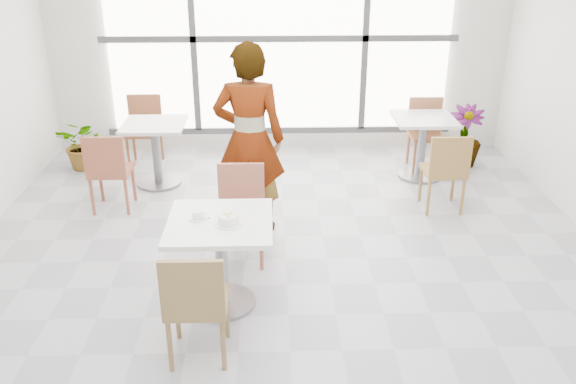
{
  "coord_description": "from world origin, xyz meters",
  "views": [
    {
      "loc": [
        -0.12,
        -4.33,
        2.78
      ],
      "look_at": [
        0.0,
        -0.3,
        1.0
      ],
      "focal_mm": 37.23,
      "sensor_mm": 36.0,
      "label": 1
    }
  ],
  "objects_px": {
    "bg_chair_left_far": "(144,125)",
    "plant_left": "(83,144)",
    "oatmeal_bowl": "(229,219)",
    "bg_table_left": "(156,145)",
    "bg_chair_right_far": "(426,128)",
    "plant_right": "(464,136)",
    "coffee_cup": "(198,216)",
    "bg_chair_left_near": "(108,167)",
    "bg_chair_right_near": "(446,168)",
    "bg_table_right": "(422,139)",
    "chair_near": "(195,301)",
    "main_table": "(221,247)",
    "chair_far": "(241,206)",
    "person": "(249,140)"
  },
  "relations": [
    {
      "from": "bg_chair_left_far",
      "to": "plant_left",
      "type": "bearing_deg",
      "value": -164.97
    },
    {
      "from": "oatmeal_bowl",
      "to": "bg_table_left",
      "type": "relative_size",
      "value": 0.28
    },
    {
      "from": "bg_chair_left_far",
      "to": "bg_chair_right_far",
      "type": "bearing_deg",
      "value": -3.87
    },
    {
      "from": "plant_left",
      "to": "plant_right",
      "type": "relative_size",
      "value": 0.83
    },
    {
      "from": "oatmeal_bowl",
      "to": "coffee_cup",
      "type": "relative_size",
      "value": 1.32
    },
    {
      "from": "bg_chair_left_near",
      "to": "bg_chair_right_near",
      "type": "height_order",
      "value": "same"
    },
    {
      "from": "bg_table_right",
      "to": "bg_chair_right_near",
      "type": "height_order",
      "value": "bg_chair_right_near"
    },
    {
      "from": "bg_table_left",
      "to": "bg_chair_right_far",
      "type": "relative_size",
      "value": 0.86
    },
    {
      "from": "coffee_cup",
      "to": "plant_right",
      "type": "bearing_deg",
      "value": 44.9
    },
    {
      "from": "chair_near",
      "to": "oatmeal_bowl",
      "type": "distance_m",
      "value": 0.72
    },
    {
      "from": "bg_chair_left_near",
      "to": "plant_right",
      "type": "distance_m",
      "value": 4.31
    },
    {
      "from": "main_table",
      "to": "bg_chair_left_near",
      "type": "xyz_separation_m",
      "value": [
        -1.31,
        1.78,
        -0.02
      ]
    },
    {
      "from": "chair_near",
      "to": "bg_chair_right_far",
      "type": "distance_m",
      "value": 4.44
    },
    {
      "from": "bg_chair_left_far",
      "to": "bg_chair_right_near",
      "type": "distance_m",
      "value": 3.77
    },
    {
      "from": "bg_table_right",
      "to": "main_table",
      "type": "bearing_deg",
      "value": -129.76
    },
    {
      "from": "chair_far",
      "to": "bg_chair_left_far",
      "type": "distance_m",
      "value": 2.79
    },
    {
      "from": "person",
      "to": "bg_table_right",
      "type": "xyz_separation_m",
      "value": [
        2.02,
        1.29,
        -0.45
      ]
    },
    {
      "from": "chair_far",
      "to": "bg_chair_right_far",
      "type": "bearing_deg",
      "value": 45.07
    },
    {
      "from": "plant_left",
      "to": "plant_right",
      "type": "height_order",
      "value": "plant_right"
    },
    {
      "from": "chair_far",
      "to": "bg_chair_right_near",
      "type": "distance_m",
      "value": 2.28
    },
    {
      "from": "main_table",
      "to": "oatmeal_bowl",
      "type": "distance_m",
      "value": 0.29
    },
    {
      "from": "person",
      "to": "bg_table_right",
      "type": "bearing_deg",
      "value": -143.28
    },
    {
      "from": "plant_left",
      "to": "person",
      "type": "bearing_deg",
      "value": -38.29
    },
    {
      "from": "person",
      "to": "plant_right",
      "type": "bearing_deg",
      "value": -143.84
    },
    {
      "from": "chair_far",
      "to": "plant_left",
      "type": "bearing_deg",
      "value": 132.53
    },
    {
      "from": "bg_chair_right_near",
      "to": "bg_table_right",
      "type": "bearing_deg",
      "value": -89.08
    },
    {
      "from": "bg_chair_left_near",
      "to": "bg_chair_right_near",
      "type": "xyz_separation_m",
      "value": [
        3.53,
        -0.11,
        0.0
      ]
    },
    {
      "from": "bg_chair_left_near",
      "to": "plant_left",
      "type": "height_order",
      "value": "bg_chair_left_near"
    },
    {
      "from": "chair_far",
      "to": "oatmeal_bowl",
      "type": "relative_size",
      "value": 4.14
    },
    {
      "from": "oatmeal_bowl",
      "to": "bg_chair_right_far",
      "type": "relative_size",
      "value": 0.24
    },
    {
      "from": "chair_near",
      "to": "bg_table_left",
      "type": "xyz_separation_m",
      "value": [
        -0.82,
        3.21,
        -0.01
      ]
    },
    {
      "from": "chair_far",
      "to": "coffee_cup",
      "type": "xyz_separation_m",
      "value": [
        -0.29,
        -0.76,
        0.28
      ]
    },
    {
      "from": "chair_far",
      "to": "oatmeal_bowl",
      "type": "height_order",
      "value": "chair_far"
    },
    {
      "from": "oatmeal_bowl",
      "to": "bg_table_left",
      "type": "bearing_deg",
      "value": 111.54
    },
    {
      "from": "chair_far",
      "to": "bg_chair_right_far",
      "type": "xyz_separation_m",
      "value": [
        2.21,
        2.22,
        0.0
      ]
    },
    {
      "from": "oatmeal_bowl",
      "to": "bg_chair_right_far",
      "type": "height_order",
      "value": "bg_chair_right_far"
    },
    {
      "from": "bg_table_right",
      "to": "bg_chair_left_far",
      "type": "height_order",
      "value": "bg_chair_left_far"
    },
    {
      "from": "bg_table_right",
      "to": "plant_right",
      "type": "bearing_deg",
      "value": 30.21
    },
    {
      "from": "chair_near",
      "to": "chair_far",
      "type": "xyz_separation_m",
      "value": [
        0.24,
        1.48,
        0.0
      ]
    },
    {
      "from": "bg_chair_right_near",
      "to": "bg_chair_left_far",
      "type": "bearing_deg",
      "value": -24.63
    },
    {
      "from": "bg_table_left",
      "to": "bg_table_right",
      "type": "xyz_separation_m",
      "value": [
        3.15,
        0.13,
        0.0
      ]
    },
    {
      "from": "chair_far",
      "to": "coffee_cup",
      "type": "distance_m",
      "value": 0.86
    },
    {
      "from": "coffee_cup",
      "to": "person",
      "type": "height_order",
      "value": "person"
    },
    {
      "from": "bg_chair_left_near",
      "to": "bg_chair_right_near",
      "type": "distance_m",
      "value": 3.53
    },
    {
      "from": "main_table",
      "to": "bg_chair_right_near",
      "type": "bearing_deg",
      "value": 36.96
    },
    {
      "from": "coffee_cup",
      "to": "bg_chair_left_near",
      "type": "distance_m",
      "value": 2.11
    },
    {
      "from": "main_table",
      "to": "bg_table_left",
      "type": "distance_m",
      "value": 2.69
    },
    {
      "from": "bg_table_right",
      "to": "person",
      "type": "bearing_deg",
      "value": -147.37
    },
    {
      "from": "oatmeal_bowl",
      "to": "bg_chair_right_far",
      "type": "distance_m",
      "value": 3.82
    },
    {
      "from": "bg_table_left",
      "to": "bg_chair_right_near",
      "type": "distance_m",
      "value": 3.28
    }
  ]
}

